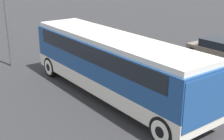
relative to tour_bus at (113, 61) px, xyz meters
The scene contains 4 objects.
ground_plane 1.77m from the tour_bus, behind, with size 120.00×120.00×0.00m, color #2D2D30.
tour_bus is the anchor object (origin of this frame).
parked_car_near 9.03m from the tour_bus, 91.81° to the left, with size 4.54×1.96×1.40m.
lamp_post 7.96m from the tour_bus, 163.27° to the right, with size 0.44×0.44×5.21m.
Camera 1 is at (10.98, -8.16, 6.05)m, focal length 50.00 mm.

